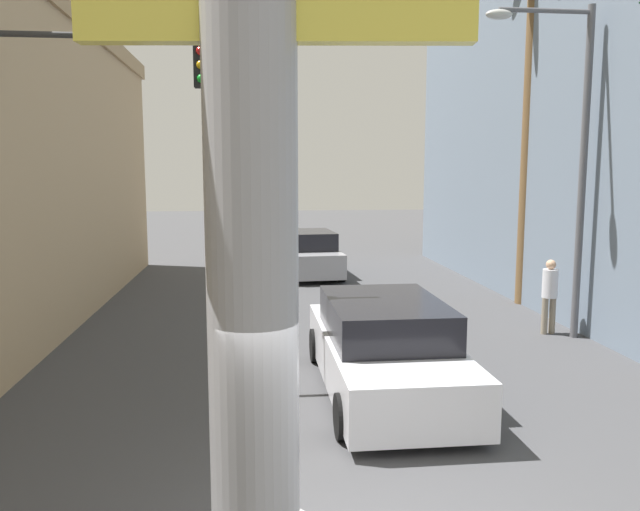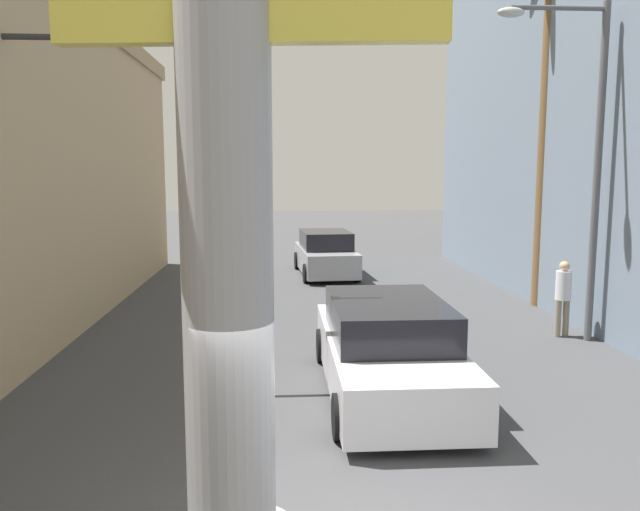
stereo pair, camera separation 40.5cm
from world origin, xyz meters
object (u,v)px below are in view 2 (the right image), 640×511
object	(u,v)px
car_far	(326,254)
pedestrian_mid_right	(563,293)
car_lead	(387,349)
palm_tree_mid_right	(549,96)
palm_tree_mid_left	(33,97)
traffic_light_mast	(44,139)
street_lamp	(583,141)
neon_sign_pole	(224,35)

from	to	relation	value
car_far	pedestrian_mid_right	bearing A→B (deg)	-61.48
car_lead	palm_tree_mid_right	size ratio (longest dim) A/B	0.53
palm_tree_mid_left	pedestrian_mid_right	bearing A→B (deg)	-9.71
car_lead	palm_tree_mid_left	xyz separation A→B (m)	(-7.44, 5.31, 4.62)
traffic_light_mast	palm_tree_mid_right	bearing A→B (deg)	26.62
street_lamp	car_far	bearing A→B (deg)	117.98
street_lamp	pedestrian_mid_right	size ratio (longest dim) A/B	4.18
car_lead	car_far	bearing A→B (deg)	90.88
street_lamp	palm_tree_mid_right	size ratio (longest dim) A/B	0.74
car_lead	palm_tree_mid_left	bearing A→B (deg)	144.51
traffic_light_mast	palm_tree_mid_left	world-z (taller)	palm_tree_mid_left
car_far	palm_tree_mid_left	size ratio (longest dim) A/B	0.48
street_lamp	traffic_light_mast	bearing A→B (deg)	-169.17
neon_sign_pole	street_lamp	bearing A→B (deg)	50.33
car_far	pedestrian_mid_right	xyz separation A→B (m)	(4.65, -8.56, 0.25)
car_lead	palm_tree_mid_right	distance (m)	9.67
pedestrian_mid_right	palm_tree_mid_left	bearing A→B (deg)	170.29
car_far	palm_tree_mid_left	distance (m)	10.80
car_lead	street_lamp	bearing A→B (deg)	32.75
street_lamp	neon_sign_pole	bearing A→B (deg)	-129.67
street_lamp	traffic_light_mast	size ratio (longest dim) A/B	1.19
neon_sign_pole	traffic_light_mast	distance (m)	7.06
car_far	pedestrian_mid_right	distance (m)	9.74
neon_sign_pole	street_lamp	distance (m)	10.46
neon_sign_pole	palm_tree_mid_right	world-z (taller)	neon_sign_pole
car_far	palm_tree_mid_right	size ratio (longest dim) A/B	0.46
street_lamp	car_lead	bearing A→B (deg)	-147.25
traffic_light_mast	car_lead	xyz separation A→B (m)	(5.67, -0.97, -3.44)
palm_tree_mid_left	pedestrian_mid_right	world-z (taller)	palm_tree_mid_left
car_far	palm_tree_mid_left	bearing A→B (deg)	-138.08
palm_tree_mid_left	pedestrian_mid_right	size ratio (longest dim) A/B	5.40
pedestrian_mid_right	car_far	bearing A→B (deg)	118.52
traffic_light_mast	car_far	world-z (taller)	traffic_light_mast
palm_tree_mid_right	palm_tree_mid_left	bearing A→B (deg)	-174.79
car_far	palm_tree_mid_right	distance (m)	9.08
pedestrian_mid_right	neon_sign_pole	bearing A→B (deg)	-128.16
palm_tree_mid_left	car_far	bearing A→B (deg)	41.92
traffic_light_mast	palm_tree_mid_right	distance (m)	12.35
car_lead	traffic_light_mast	bearing A→B (deg)	170.29
neon_sign_pole	car_far	size ratio (longest dim) A/B	2.22
car_far	pedestrian_mid_right	world-z (taller)	pedestrian_mid_right
traffic_light_mast	car_lead	distance (m)	6.70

